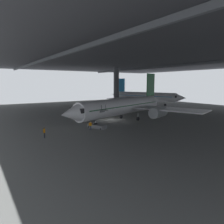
% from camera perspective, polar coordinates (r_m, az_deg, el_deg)
% --- Properties ---
extents(ground_plane, '(110.00, 110.00, 0.00)m').
position_cam_1_polar(ground_plane, '(49.22, -0.34, -2.16)').
color(ground_plane, slate).
extents(hangar_structure, '(121.00, 99.00, 15.94)m').
position_cam_1_polar(hangar_structure, '(57.72, 11.43, 14.40)').
color(hangar_structure, '#4C4F54').
rests_on(hangar_structure, ground_plane).
extents(airplane_main, '(34.18, 34.54, 11.11)m').
position_cam_1_polar(airplane_main, '(47.74, 3.41, 1.62)').
color(airplane_main, white).
rests_on(airplane_main, ground_plane).
extents(boarding_stairs, '(4.36, 2.58, 4.58)m').
position_cam_1_polar(boarding_stairs, '(40.22, -4.04, -3.38)').
color(boarding_stairs, slate).
rests_on(boarding_stairs, ground_plane).
extents(crew_worker_near_nose, '(0.48, 0.37, 1.71)m').
position_cam_1_polar(crew_worker_near_nose, '(34.53, -17.95, -5.19)').
color(crew_worker_near_nose, '#232838').
rests_on(crew_worker_near_nose, ground_plane).
extents(crew_worker_by_stairs, '(0.27, 0.54, 1.59)m').
position_cam_1_polar(crew_worker_by_stairs, '(38.69, -5.91, -3.59)').
color(crew_worker_by_stairs, '#232838').
rests_on(crew_worker_by_stairs, ground_plane).
extents(airplane_distant, '(32.51, 32.22, 10.58)m').
position_cam_1_polar(airplane_distant, '(85.90, 8.74, 4.22)').
color(airplane_distant, white).
rests_on(airplane_distant, ground_plane).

